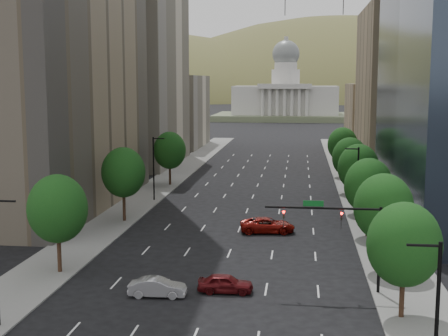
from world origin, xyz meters
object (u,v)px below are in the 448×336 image
at_px(traffic_signal, 348,229).
at_px(car_silver, 157,287).
at_px(car_maroon, 226,283).
at_px(car_red_far, 267,225).
at_px(capitol, 285,100).

xyz_separation_m(traffic_signal, car_silver, (-14.68, -2.72, -4.43)).
bearing_deg(car_silver, car_maroon, -75.87).
bearing_deg(traffic_signal, car_maroon, -173.16).
distance_m(traffic_signal, car_red_far, 20.63).
height_order(capitol, car_maroon, capitol).
distance_m(capitol, car_red_far, 201.08).
relative_size(traffic_signal, capitol, 0.15).
distance_m(capitol, car_silver, 222.60).
bearing_deg(capitol, car_maroon, -89.74).
distance_m(traffic_signal, car_maroon, 10.57).
height_order(car_maroon, car_red_far, car_red_far).
bearing_deg(traffic_signal, car_silver, -169.52).
bearing_deg(traffic_signal, capitol, 92.74).
distance_m(car_maroon, car_red_far, 20.08).
distance_m(traffic_signal, car_silver, 15.58).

